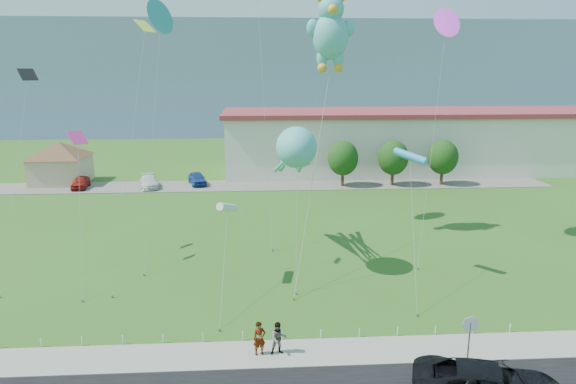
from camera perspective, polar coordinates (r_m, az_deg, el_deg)
The scene contains 25 objects.
ground at distance 28.42m, azimuth -2.89°, elevation -14.82°, with size 160.00×160.00×0.00m, color #2E5818.
sidewalk at distance 26.00m, azimuth -2.81°, elevation -17.58°, with size 80.00×2.50×0.10m, color gray.
parking_strip at distance 61.54m, azimuth -3.32°, elevation 0.74°, with size 70.00×6.00×0.06m, color #59544C.
hill_ridge at distance 145.07m, azimuth -3.59°, elevation 12.93°, with size 160.00×50.00×25.00m, color slate.
pavilion at distance 68.21m, azimuth -24.01°, elevation 3.41°, with size 9.20×9.20×5.00m.
warehouse at distance 74.44m, azimuth 17.13°, elevation 5.57°, with size 61.00×15.00×8.20m.
stop_sign at distance 25.72m, azimuth 19.57°, elevation -14.13°, with size 0.80×0.07×2.50m.
rope_fence at distance 27.16m, azimuth -2.86°, elevation -15.65°, with size 26.05×0.05×0.50m.
tree_near at distance 60.77m, azimuth 6.13°, elevation 3.75°, with size 3.60×3.60×5.47m.
tree_mid at distance 62.06m, azimuth 11.61°, elevation 3.76°, with size 3.60×3.60×5.47m.
tree_far at distance 63.88m, azimuth 16.83°, elevation 3.72°, with size 3.60×3.60×5.47m.
pedestrian_left at distance 25.51m, azimuth -3.20°, elevation -15.94°, with size 0.61×0.40×1.67m, color gray.
pedestrian_right at distance 25.54m, azimuth -1.05°, elevation -15.95°, with size 0.79×0.62×1.62m, color gray.
parked_car_red at distance 64.49m, azimuth -22.06°, elevation 1.02°, with size 1.63×4.06×1.38m, color maroon.
parked_car_white at distance 62.31m, azimuth -15.22°, elevation 1.12°, with size 1.90×4.69×1.36m, color white.
parked_car_blue at distance 62.64m, azimuth -10.06°, elevation 1.50°, with size 1.73×4.31×1.47m, color navy.
octopus_kite at distance 34.51m, azimuth 0.78°, elevation 4.09°, with size 2.65×10.25×9.94m.
teddy_bear_kite at distance 41.39m, azimuth 4.76°, elevation 17.43°, with size 5.65×13.80×19.20m.
small_kite_cyan at distance 33.54m, azimuth 13.43°, elevation 3.77°, with size 1.20×7.06×8.55m.
small_kite_pink at distance 37.02m, azimuth -22.29°, elevation 3.99°, with size 2.29×7.19×9.43m.
small_kite_white at distance 32.56m, azimuth -6.77°, elevation -1.79°, with size 0.50×7.81×5.44m.
small_kite_black at distance 39.85m, azimuth -27.22°, elevation 9.11°, with size 1.29×8.48×13.58m.
small_kite_purple at distance 41.28m, azimuth 17.15°, elevation 17.07°, with size 4.08×6.91×17.59m.
small_kite_blue at distance 38.93m, azimuth -14.05°, elevation 17.78°, with size 1.98×6.39×17.77m.
small_kite_yellow at distance 33.55m, azimuth -16.05°, elevation 13.71°, with size 2.84×4.68×16.49m.
Camera 1 is at (-0.17, -25.07, 13.39)m, focal length 32.00 mm.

